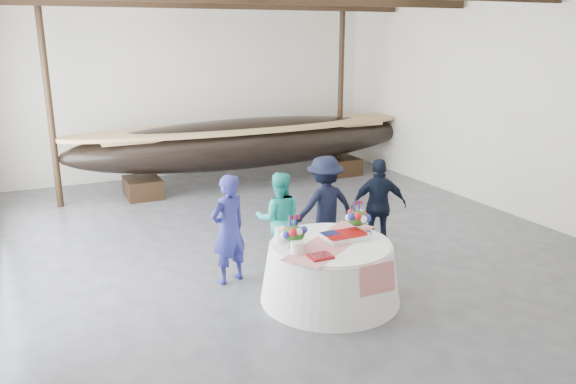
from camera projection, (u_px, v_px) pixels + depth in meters
name	position (u px, v px, depth m)	size (l,w,h in m)	color
floor	(287.00, 245.00, 10.02)	(10.00, 12.00, 0.01)	#3D3D42
wall_back	(190.00, 89.00, 14.63)	(10.00, 0.02, 4.50)	silver
wall_right	(509.00, 104.00, 11.45)	(0.02, 12.00, 4.50)	silver
pavilion_structure	(269.00, 12.00, 9.57)	(9.80, 11.76, 4.50)	black
longboat_display	(249.00, 143.00, 13.78)	(8.81, 1.76, 1.65)	black
banquet_table	(330.00, 271.00, 7.91)	(1.98, 1.98, 0.85)	white
tabletop_items	(326.00, 230.00, 7.83)	(1.82, 1.48, 0.40)	red
guest_woman_blue	(228.00, 229.00, 8.34)	(0.61, 0.40, 1.68)	navy
guest_woman_teal	(279.00, 219.00, 9.04)	(0.75, 0.58, 1.54)	#21AB9C
guest_man_left	(325.00, 206.00, 9.40)	(1.11, 0.64, 1.71)	black
guest_man_right	(379.00, 206.00, 9.57)	(0.95, 0.40, 1.63)	black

